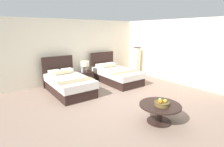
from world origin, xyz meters
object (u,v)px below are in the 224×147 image
at_px(coffee_table, 160,109).
at_px(floor_lamp_corner, 137,61).
at_px(vase, 82,70).
at_px(fruit_bowl, 162,103).
at_px(table_lamp, 85,65).
at_px(nightstand, 86,77).
at_px(bed_near_window, 68,84).
at_px(bed_near_corner, 116,75).

bearing_deg(coffee_table, floor_lamp_corner, 51.44).
bearing_deg(vase, fruit_bowl, -90.86).
bearing_deg(vase, table_lamp, 20.89).
xyz_separation_m(nightstand, vase, (-0.16, -0.04, 0.34)).
bearing_deg(bed_near_window, fruit_bowl, -76.11).
bearing_deg(vase, bed_near_window, -145.80).
height_order(bed_near_corner, coffee_table, bed_near_corner).
relative_size(bed_near_corner, table_lamp, 5.22).
xyz_separation_m(coffee_table, floor_lamp_corner, (2.80, 3.51, 0.33)).
distance_m(table_lamp, vase, 0.24).
xyz_separation_m(table_lamp, floor_lamp_corner, (2.61, -0.32, -0.08)).
xyz_separation_m(bed_near_corner, coffee_table, (-1.24, -3.19, 0.02)).
xyz_separation_m(table_lamp, fruit_bowl, (-0.21, -3.89, -0.24)).
height_order(bed_near_window, coffee_table, bed_near_window).
relative_size(vase, fruit_bowl, 0.60).
bearing_deg(bed_near_corner, bed_near_window, -179.87).
bearing_deg(fruit_bowl, bed_near_window, 103.89).
height_order(vase, floor_lamp_corner, floor_lamp_corner).
xyz_separation_m(bed_near_corner, nightstand, (-1.05, 0.62, -0.06)).
bearing_deg(nightstand, vase, -165.74).
relative_size(bed_near_window, bed_near_corner, 0.94).
distance_m(vase, floor_lamp_corner, 2.78).
distance_m(bed_near_window, table_lamp, 1.28).
bearing_deg(bed_near_window, nightstand, 31.54).
distance_m(nightstand, coffee_table, 3.81).
bearing_deg(coffee_table, bed_near_window, 104.55).
xyz_separation_m(fruit_bowl, floor_lamp_corner, (2.82, 3.57, 0.16)).
xyz_separation_m(bed_near_window, table_lamp, (1.02, 0.64, 0.43)).
bearing_deg(nightstand, coffee_table, -92.86).
bearing_deg(floor_lamp_corner, bed_near_window, -174.89).
relative_size(table_lamp, fruit_bowl, 1.26).
height_order(vase, fruit_bowl, vase).
bearing_deg(floor_lamp_corner, bed_near_corner, -168.37).
xyz_separation_m(bed_near_window, vase, (0.86, 0.58, 0.26)).
height_order(nightstand, table_lamp, table_lamp).
height_order(bed_near_window, fruit_bowl, bed_near_window).
bearing_deg(floor_lamp_corner, table_lamp, 173.00).
bearing_deg(table_lamp, coffee_table, -92.84).
bearing_deg(table_lamp, fruit_bowl, -93.16).
distance_m(bed_near_corner, nightstand, 1.22).
xyz_separation_m(bed_near_corner, vase, (-1.21, 0.58, 0.27)).
bearing_deg(nightstand, table_lamp, 90.00).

